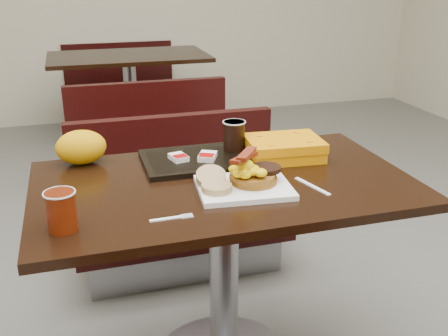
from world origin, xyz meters
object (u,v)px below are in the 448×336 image
object	(u,v)px
table_near	(224,280)
knife	(312,186)
paper_bag	(81,147)
table_far	(131,103)
platter	(244,188)
pancake_stack	(253,177)
hashbrown_sleeve_left	(178,157)
coffee_cup_near	(61,211)
tray	(199,160)
coffee_cup_far	(234,136)
bench_far_s	(144,129)
fork	(165,219)
hashbrown_sleeve_right	(208,156)
clamshell	(284,148)
bench_far_n	(122,86)
bench_near_n	(182,202)

from	to	relation	value
table_near	knife	distance (m)	0.47
paper_bag	table_far	bearing A→B (deg)	79.52
platter	knife	xyz separation A→B (m)	(0.21, -0.04, -0.01)
pancake_stack	hashbrown_sleeve_left	distance (m)	0.31
table_near	pancake_stack	size ratio (longest dim) A/B	8.14
platter	coffee_cup_near	size ratio (longest dim) A/B	2.61
tray	coffee_cup_far	xyz separation A→B (m)	(0.14, 0.04, 0.06)
table_far	bench_far_s	xyz separation A→B (m)	(0.00, -0.70, -0.02)
paper_bag	coffee_cup_near	bearing A→B (deg)	-97.85
coffee_cup_far	hashbrown_sleeve_left	bearing A→B (deg)	-167.46
table_near	fork	distance (m)	0.49
bench_far_s	fork	distance (m)	2.17
platter	coffee_cup_near	bearing A→B (deg)	-162.79
fork	paper_bag	world-z (taller)	paper_bag
coffee_cup_near	knife	world-z (taller)	coffee_cup_near
pancake_stack	fork	bearing A→B (deg)	-154.42
hashbrown_sleeve_right	clamshell	xyz separation A→B (m)	(0.28, -0.01, 0.01)
table_near	table_far	size ratio (longest dim) A/B	1.00
table_near	pancake_stack	world-z (taller)	pancake_stack
platter	knife	world-z (taller)	platter
table_far	pancake_stack	size ratio (longest dim) A/B	8.14
fork	bench_far_s	bearing A→B (deg)	82.50
tray	bench_far_n	bearing A→B (deg)	89.48
knife	paper_bag	xyz separation A→B (m)	(-0.68, 0.41, 0.06)
coffee_cup_far	paper_bag	distance (m)	0.54
table_near	bench_far_n	world-z (taller)	table_near
pancake_stack	coffee_cup_near	size ratio (longest dim) A/B	1.37
coffee_cup_near	fork	bearing A→B (deg)	-3.68
coffee_cup_near	hashbrown_sleeve_left	size ratio (longest dim) A/B	1.58
platter	clamshell	xyz separation A→B (m)	(0.23, 0.23, 0.03)
hashbrown_sleeve_right	coffee_cup_far	distance (m)	0.14
pancake_stack	clamshell	xyz separation A→B (m)	(0.19, 0.22, 0.00)
fork	coffee_cup_near	bearing A→B (deg)	175.02
coffee_cup_near	table_far	bearing A→B (deg)	79.97
bench_near_n	bench_far_s	size ratio (longest dim) A/B	1.00
bench_far_n	coffee_cup_near	size ratio (longest dim) A/B	9.30
bench_near_n	bench_far_n	bearing A→B (deg)	90.00
table_near	hashbrown_sleeve_right	xyz separation A→B (m)	(-0.01, 0.16, 0.40)
hashbrown_sleeve_right	paper_bag	xyz separation A→B (m)	(-0.42, 0.13, 0.03)
fork	tray	bearing A→B (deg)	63.06
knife	hashbrown_sleeve_left	world-z (taller)	hashbrown_sleeve_left
clamshell	coffee_cup_near	bearing A→B (deg)	-150.89
table_near	paper_bag	distance (m)	0.67
platter	fork	xyz separation A→B (m)	(-0.27, -0.13, -0.01)
hashbrown_sleeve_left	paper_bag	distance (m)	0.34
coffee_cup_near	platter	bearing A→B (deg)	11.80
bench_far_s	fork	bearing A→B (deg)	-96.19
hashbrown_sleeve_right	table_near	bearing A→B (deg)	-59.26
table_near	tray	size ratio (longest dim) A/B	3.10
platter	knife	size ratio (longest dim) A/B	1.78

